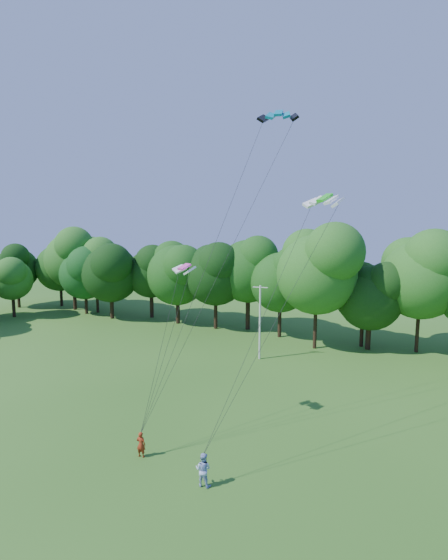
% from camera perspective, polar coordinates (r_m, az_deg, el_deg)
% --- Properties ---
extents(ground, '(160.00, 160.00, 0.00)m').
position_cam_1_polar(ground, '(23.35, -23.33, -30.44)').
color(ground, '#2A5A18').
rests_on(ground, ground).
extents(utility_pole, '(1.51, 0.26, 7.58)m').
position_cam_1_polar(utility_pole, '(44.16, 4.70, -5.41)').
color(utility_pole, silver).
rests_on(utility_pole, ground).
extents(kite_flyer_left, '(0.64, 0.47, 1.58)m').
position_cam_1_polar(kite_flyer_left, '(28.46, -10.79, -20.35)').
color(kite_flyer_left, '#9B2B14').
rests_on(kite_flyer_left, ground).
extents(kite_flyer_right, '(0.96, 0.77, 1.86)m').
position_cam_1_polar(kite_flyer_right, '(25.53, -2.74, -23.48)').
color(kite_flyer_right, '#A7BAE7').
rests_on(kite_flyer_right, ground).
extents(kite_teal, '(2.83, 1.75, 0.65)m').
position_cam_1_polar(kite_teal, '(31.89, 7.14, 20.82)').
color(kite_teal, '#057E9F').
rests_on(kite_teal, ground).
extents(kite_green, '(2.73, 1.97, 0.58)m').
position_cam_1_polar(kite_green, '(28.07, 13.02, 10.42)').
color(kite_green, green).
rests_on(kite_green, ground).
extents(kite_pink, '(1.82, 1.30, 0.40)m').
position_cam_1_polar(kite_pink, '(28.72, -5.20, 1.73)').
color(kite_pink, '#FD46B7').
rests_on(kite_pink, ground).
extents(tree_back_west, '(8.01, 8.01, 11.65)m').
position_cam_1_polar(tree_back_west, '(67.16, -17.77, 1.86)').
color(tree_back_west, black).
rests_on(tree_back_west, ground).
extents(tree_back_center, '(7.55, 7.55, 10.99)m').
position_cam_1_polar(tree_back_center, '(49.20, 18.60, -0.90)').
color(tree_back_center, '#2F2012').
rests_on(tree_back_center, ground).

